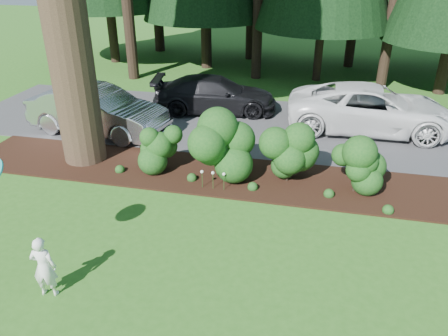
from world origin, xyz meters
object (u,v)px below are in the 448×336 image
Objects in this scene: car_white_suv at (372,109)px; car_dark_suv at (215,94)px; car_silver_wagon at (98,111)px; child at (44,267)px.

car_dark_suv is at bearing 82.42° from car_white_suv.
car_dark_suv is at bearing -38.86° from car_silver_wagon.
car_dark_suv is at bearing -102.74° from child.
car_silver_wagon reaches higher than car_white_suv.
child is at bearing -151.12° from car_silver_wagon.
child is at bearing 167.67° from car_dark_suv.
car_white_suv reaches higher than car_dark_suv.
car_white_suv is 4.56× the size of child.
car_silver_wagon is at bearing 123.41° from car_dark_suv.
car_silver_wagon is 1.03× the size of car_dark_suv.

